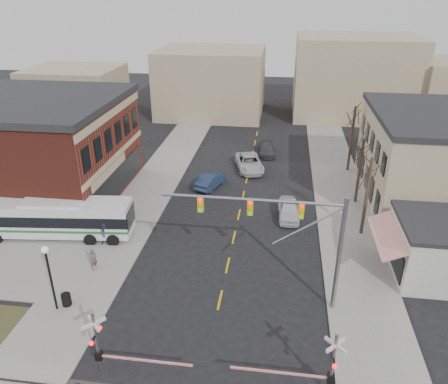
{
  "coord_description": "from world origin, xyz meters",
  "views": [
    {
      "loc": [
        3.41,
        -20.81,
        19.0
      ],
      "look_at": [
        -1.0,
        11.3,
        3.5
      ],
      "focal_mm": 35.0,
      "sensor_mm": 36.0,
      "label": 1
    }
  ],
  "objects_px": {
    "street_lamp": "(48,266)",
    "pedestrian_near": "(93,259)",
    "rr_crossing_west": "(105,344)",
    "car_a": "(289,210)",
    "car_c": "(249,163)",
    "traffic_signal_mast": "(292,228)",
    "car_d": "(267,149)",
    "trash_bin": "(66,300)",
    "pedestrian_far": "(106,234)",
    "rr_crossing_east": "(324,365)",
    "transit_bus": "(56,217)",
    "car_b": "(211,180)"
  },
  "relations": [
    {
      "from": "street_lamp",
      "to": "pedestrian_near",
      "type": "distance_m",
      "value": 5.15
    },
    {
      "from": "rr_crossing_west",
      "to": "car_a",
      "type": "height_order",
      "value": "rr_crossing_west"
    },
    {
      "from": "rr_crossing_west",
      "to": "car_c",
      "type": "height_order",
      "value": "rr_crossing_west"
    },
    {
      "from": "traffic_signal_mast",
      "to": "car_d",
      "type": "relative_size",
      "value": 2.38
    },
    {
      "from": "trash_bin",
      "to": "pedestrian_far",
      "type": "bearing_deg",
      "value": 91.63
    },
    {
      "from": "car_d",
      "to": "pedestrian_far",
      "type": "height_order",
      "value": "pedestrian_far"
    },
    {
      "from": "traffic_signal_mast",
      "to": "street_lamp",
      "type": "relative_size",
      "value": 2.35
    },
    {
      "from": "rr_crossing_east",
      "to": "car_d",
      "type": "height_order",
      "value": "rr_crossing_east"
    },
    {
      "from": "transit_bus",
      "to": "pedestrian_far",
      "type": "bearing_deg",
      "value": -10.21
    },
    {
      "from": "rr_crossing_west",
      "to": "pedestrian_near",
      "type": "bearing_deg",
      "value": 117.0
    },
    {
      "from": "rr_crossing_west",
      "to": "car_b",
      "type": "height_order",
      "value": "rr_crossing_west"
    },
    {
      "from": "pedestrian_far",
      "to": "traffic_signal_mast",
      "type": "bearing_deg",
      "value": -43.95
    },
    {
      "from": "car_a",
      "to": "car_c",
      "type": "bearing_deg",
      "value": 109.97
    },
    {
      "from": "rr_crossing_east",
      "to": "transit_bus",
      "type": "bearing_deg",
      "value": 148.26
    },
    {
      "from": "car_d",
      "to": "pedestrian_near",
      "type": "bearing_deg",
      "value": -119.28
    },
    {
      "from": "street_lamp",
      "to": "transit_bus",
      "type": "bearing_deg",
      "value": 115.85
    },
    {
      "from": "street_lamp",
      "to": "pedestrian_far",
      "type": "distance_m",
      "value": 8.19
    },
    {
      "from": "rr_crossing_east",
      "to": "car_d",
      "type": "relative_size",
      "value": 1.21
    },
    {
      "from": "car_d",
      "to": "pedestrian_near",
      "type": "relative_size",
      "value": 2.78
    },
    {
      "from": "rr_crossing_west",
      "to": "rr_crossing_east",
      "type": "distance_m",
      "value": 11.28
    },
    {
      "from": "rr_crossing_west",
      "to": "pedestrian_near",
      "type": "distance_m",
      "value": 9.85
    },
    {
      "from": "traffic_signal_mast",
      "to": "car_a",
      "type": "bearing_deg",
      "value": 89.54
    },
    {
      "from": "rr_crossing_east",
      "to": "car_b",
      "type": "distance_m",
      "value": 26.01
    },
    {
      "from": "car_d",
      "to": "transit_bus",
      "type": "bearing_deg",
      "value": -132.35
    },
    {
      "from": "car_c",
      "to": "transit_bus",
      "type": "bearing_deg",
      "value": -145.76
    },
    {
      "from": "transit_bus",
      "to": "car_d",
      "type": "height_order",
      "value": "transit_bus"
    },
    {
      "from": "rr_crossing_west",
      "to": "pedestrian_far",
      "type": "distance_m",
      "value": 13.07
    },
    {
      "from": "car_c",
      "to": "car_d",
      "type": "height_order",
      "value": "car_c"
    },
    {
      "from": "trash_bin",
      "to": "rr_crossing_east",
      "type": "bearing_deg",
      "value": -15.93
    },
    {
      "from": "street_lamp",
      "to": "trash_bin",
      "type": "distance_m",
      "value": 2.98
    },
    {
      "from": "rr_crossing_east",
      "to": "street_lamp",
      "type": "relative_size",
      "value": 1.19
    },
    {
      "from": "transit_bus",
      "to": "street_lamp",
      "type": "height_order",
      "value": "street_lamp"
    },
    {
      "from": "street_lamp",
      "to": "pedestrian_far",
      "type": "relative_size",
      "value": 2.45
    },
    {
      "from": "car_b",
      "to": "pedestrian_far",
      "type": "relative_size",
      "value": 2.34
    },
    {
      "from": "car_d",
      "to": "pedestrian_far",
      "type": "distance_m",
      "value": 25.41
    },
    {
      "from": "traffic_signal_mast",
      "to": "street_lamp",
      "type": "bearing_deg",
      "value": -169.98
    },
    {
      "from": "car_d",
      "to": "pedestrian_near",
      "type": "xyz_separation_m",
      "value": [
        -11.27,
        -25.94,
        0.28
      ]
    },
    {
      "from": "transit_bus",
      "to": "car_b",
      "type": "bearing_deg",
      "value": 46.17
    },
    {
      "from": "car_c",
      "to": "pedestrian_far",
      "type": "distance_m",
      "value": 20.04
    },
    {
      "from": "car_a",
      "to": "transit_bus",
      "type": "bearing_deg",
      "value": -165.21
    },
    {
      "from": "rr_crossing_west",
      "to": "car_b",
      "type": "relative_size",
      "value": 1.25
    },
    {
      "from": "rr_crossing_east",
      "to": "car_d",
      "type": "distance_m",
      "value": 34.81
    },
    {
      "from": "car_d",
      "to": "pedestrian_far",
      "type": "bearing_deg",
      "value": -123.15
    },
    {
      "from": "rr_crossing_west",
      "to": "traffic_signal_mast",
      "type": "bearing_deg",
      "value": 35.89
    },
    {
      "from": "transit_bus",
      "to": "car_c",
      "type": "distance_m",
      "value": 22.0
    },
    {
      "from": "car_a",
      "to": "street_lamp",
      "type": "bearing_deg",
      "value": -137.86
    },
    {
      "from": "car_b",
      "to": "car_c",
      "type": "bearing_deg",
      "value": -105.35
    },
    {
      "from": "car_d",
      "to": "rr_crossing_west",
      "type": "bearing_deg",
      "value": -106.93
    },
    {
      "from": "street_lamp",
      "to": "trash_bin",
      "type": "height_order",
      "value": "street_lamp"
    },
    {
      "from": "rr_crossing_west",
      "to": "car_a",
      "type": "xyz_separation_m",
      "value": [
        9.56,
        18.79,
        -1.2
      ]
    }
  ]
}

